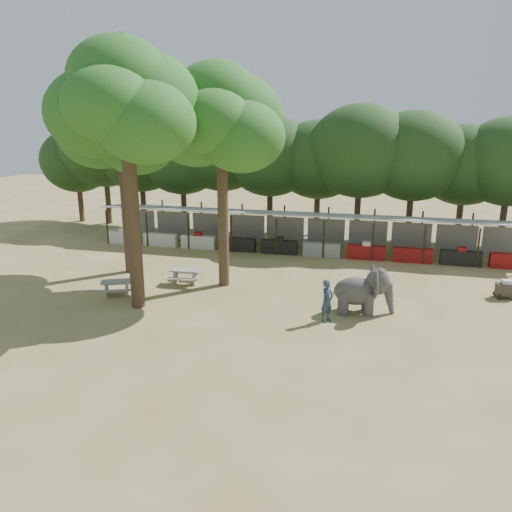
% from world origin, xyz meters
% --- Properties ---
extents(ground, '(100.00, 100.00, 0.00)m').
position_xyz_m(ground, '(0.00, 0.00, 0.00)').
color(ground, olive).
rests_on(ground, ground).
extents(vendor_stalls, '(28.00, 2.99, 2.80)m').
position_xyz_m(vendor_stalls, '(-0.00, 13.84, 1.18)').
color(vendor_stalls, '#9EA1A6').
rests_on(vendor_stalls, ground).
extents(yard_tree_left, '(7.10, 6.90, 11.02)m').
position_xyz_m(yard_tree_left, '(-9.13, 7.19, 8.20)').
color(yard_tree_left, '#332316').
rests_on(yard_tree_left, ground).
extents(yard_tree_center, '(7.10, 6.90, 12.04)m').
position_xyz_m(yard_tree_center, '(-6.13, 2.19, 9.21)').
color(yard_tree_center, '#332316').
rests_on(yard_tree_center, ground).
extents(yard_tree_back, '(7.10, 6.90, 11.36)m').
position_xyz_m(yard_tree_back, '(-3.13, 6.19, 8.54)').
color(yard_tree_back, '#332316').
rests_on(yard_tree_back, ground).
extents(backdrop_trees, '(46.46, 5.95, 8.33)m').
position_xyz_m(backdrop_trees, '(0.00, 19.00, 5.51)').
color(backdrop_trees, '#332316').
rests_on(backdrop_trees, ground).
extents(elephant, '(2.88, 2.16, 2.16)m').
position_xyz_m(elephant, '(4.35, 3.71, 1.08)').
color(elephant, '#3B3838').
rests_on(elephant, ground).
extents(handler, '(0.74, 0.82, 1.90)m').
position_xyz_m(handler, '(2.85, 2.32, 0.95)').
color(handler, '#26384C').
rests_on(handler, ground).
extents(picnic_table_near, '(1.91, 1.83, 0.75)m').
position_xyz_m(picnic_table_near, '(-7.76, 3.17, 0.49)').
color(picnic_table_near, gray).
rests_on(picnic_table_near, ground).
extents(picnic_table_far, '(1.67, 1.51, 0.80)m').
position_xyz_m(picnic_table_far, '(-5.06, 5.66, 0.52)').
color(picnic_table_far, gray).
rests_on(picnic_table_far, ground).
extents(cart_back, '(1.04, 0.75, 0.94)m').
position_xyz_m(cart_back, '(11.14, 7.38, 0.46)').
color(cart_back, '#312B22').
rests_on(cart_back, ground).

